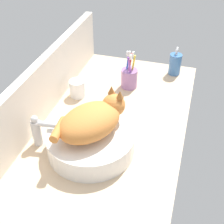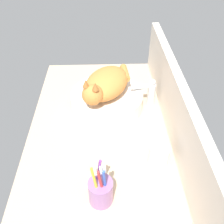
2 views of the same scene
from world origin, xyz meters
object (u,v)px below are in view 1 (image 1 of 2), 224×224
soap_dispenser (175,64)px  water_glass (78,89)px  toothbrush_cup (129,77)px  faucet (39,130)px  sink_basin (91,142)px  cat (92,120)px

soap_dispenser → water_glass: bearing=129.3°
toothbrush_cup → water_glass: size_ratio=2.32×
faucet → soap_dispenser: size_ratio=0.95×
sink_basin → faucet: bearing=96.5°
faucet → cat: bearing=-80.3°
sink_basin → soap_dispenser: size_ratio=2.29×
sink_basin → water_glass: bearing=29.2°
cat → toothbrush_cup: 47.50cm
soap_dispenser → water_glass: soap_dispenser is taller
soap_dispenser → cat: bearing=161.4°
faucet → sink_basin: bearing=-83.5°
faucet → toothbrush_cup: toothbrush_cup is taller
cat → water_glass: cat is taller
soap_dispenser → toothbrush_cup: 27.49cm
cat → soap_dispenser: cat is taller
sink_basin → cat: cat is taller
sink_basin → faucet: size_ratio=2.42×
cat → water_glass: (31.93, 19.11, -10.61)cm
soap_dispenser → toothbrush_cup: toothbrush_cup is taller
cat → faucet: bearing=99.7°
cat → faucet: 21.85cm
faucet → soap_dispenser: 81.26cm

